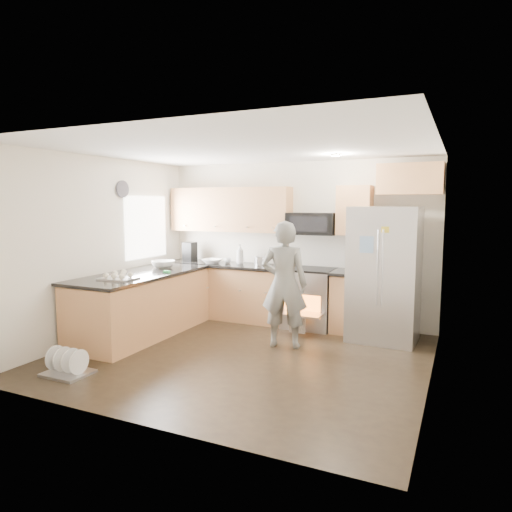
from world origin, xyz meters
The scene contains 8 objects.
ground centered at (0.00, 0.00, 0.00)m, with size 4.50×4.50×0.00m, color black.
room_shell centered at (-0.04, 0.02, 1.67)m, with size 4.54×4.04×2.62m.
back_cabinet_run centered at (-0.59, 1.75, 0.96)m, with size 4.45×0.64×2.50m.
peninsula centered at (-1.75, 0.25, 0.47)m, with size 0.96×2.36×1.04m.
stove_range centered at (0.35, 1.69, 0.68)m, with size 0.76×0.97×1.79m.
refrigerator centered at (1.52, 1.45, 0.95)m, with size 0.95×0.76×1.89m.
person centered at (0.35, 0.60, 0.85)m, with size 0.62×0.41×1.71m, color gray.
dish_rack centered at (-1.51, -1.39, 0.08)m, with size 0.51×0.41×0.31m.
Camera 1 is at (2.52, -5.04, 1.93)m, focal length 32.00 mm.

